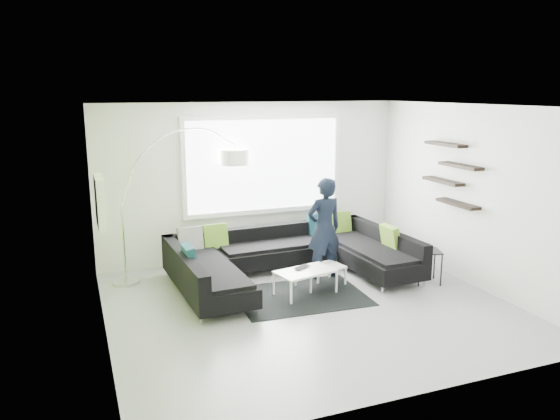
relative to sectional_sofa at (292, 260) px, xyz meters
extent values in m
plane|color=gray|center=(-0.18, -1.06, -0.35)|extent=(5.50, 5.50, 0.00)
cube|color=silver|center=(-0.18, 1.44, 1.05)|extent=(5.50, 0.04, 2.80)
cube|color=silver|center=(-0.18, -3.56, 1.05)|extent=(5.50, 0.04, 2.80)
cube|color=silver|center=(-2.93, -1.06, 1.05)|extent=(0.04, 5.00, 2.80)
cube|color=silver|center=(2.57, -1.06, 1.05)|extent=(0.04, 5.00, 2.80)
cube|color=white|center=(-0.18, -1.06, 2.45)|extent=(5.50, 5.00, 0.04)
cube|color=#7FB72D|center=(-2.92, -1.06, 1.05)|extent=(0.01, 5.00, 2.80)
cube|color=white|center=(0.02, 1.40, 1.35)|extent=(2.96, 0.06, 1.68)
cube|color=white|center=(-2.86, -0.46, 1.25)|extent=(0.12, 0.66, 0.66)
cube|color=black|center=(2.46, -0.66, 1.35)|extent=(0.20, 1.24, 0.95)
cube|color=black|center=(0.00, 0.00, -0.16)|extent=(3.79, 2.44, 0.39)
cube|color=black|center=(0.00, 0.00, 0.18)|extent=(3.79, 2.44, 0.29)
cube|color=#4C7219|center=(0.00, 0.00, 0.24)|extent=(3.31, 0.34, 0.41)
cube|color=black|center=(-0.14, -0.68, -0.35)|extent=(1.96, 1.47, 0.01)
cube|color=white|center=(0.14, -0.49, -0.17)|extent=(1.24, 0.88, 0.37)
cube|color=black|center=(1.96, -0.84, -0.09)|extent=(0.49, 0.49, 0.53)
imported|color=black|center=(0.53, -0.04, 0.48)|extent=(0.66, 0.48, 1.65)
imported|color=black|center=(-0.03, -0.52, 0.03)|extent=(0.46, 0.44, 0.02)
camera|label=1|loc=(-3.18, -7.70, 2.66)|focal=35.00mm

